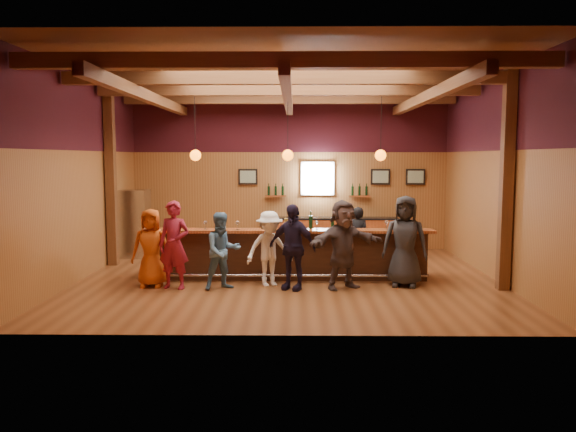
# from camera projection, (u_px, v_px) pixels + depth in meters

# --- Properties ---
(room) EXTENTS (9.04, 9.00, 4.52)m
(room) POSITION_uv_depth(u_px,v_px,m) (288.00, 131.00, 12.10)
(room) COLOR brown
(room) RESTS_ON ground
(bar_counter) EXTENTS (6.30, 1.07, 1.11)m
(bar_counter) POSITION_uv_depth(u_px,v_px,m) (289.00, 254.00, 12.48)
(bar_counter) COLOR black
(bar_counter) RESTS_ON ground
(back_bar_cabinet) EXTENTS (4.00, 0.52, 0.95)m
(back_bar_cabinet) POSITION_uv_depth(u_px,v_px,m) (332.00, 234.00, 16.01)
(back_bar_cabinet) COLOR brown
(back_bar_cabinet) RESTS_ON ground
(window) EXTENTS (0.95, 0.09, 0.95)m
(window) POSITION_uv_depth(u_px,v_px,m) (318.00, 179.00, 16.08)
(window) COLOR silver
(window) RESTS_ON room
(framed_pictures) EXTENTS (5.35, 0.05, 0.45)m
(framed_pictures) POSITION_uv_depth(u_px,v_px,m) (348.00, 177.00, 16.05)
(framed_pictures) COLOR black
(framed_pictures) RESTS_ON room
(wine_shelves) EXTENTS (3.00, 0.18, 0.30)m
(wine_shelves) POSITION_uv_depth(u_px,v_px,m) (318.00, 194.00, 16.06)
(wine_shelves) COLOR brown
(wine_shelves) RESTS_ON room
(pendant_lights) EXTENTS (4.24, 0.24, 1.37)m
(pendant_lights) POSITION_uv_depth(u_px,v_px,m) (288.00, 155.00, 12.10)
(pendant_lights) COLOR black
(pendant_lights) RESTS_ON room
(stainless_fridge) EXTENTS (0.70, 0.70, 1.80)m
(stainless_fridge) POSITION_uv_depth(u_px,v_px,m) (135.00, 224.00, 14.93)
(stainless_fridge) COLOR silver
(stainless_fridge) RESTS_ON ground
(customer_orange) EXTENTS (0.79, 0.51, 1.61)m
(customer_orange) POSITION_uv_depth(u_px,v_px,m) (151.00, 248.00, 11.51)
(customer_orange) COLOR #BF4D11
(customer_orange) RESTS_ON ground
(customer_redvest) EXTENTS (0.73, 0.57, 1.79)m
(customer_redvest) POSITION_uv_depth(u_px,v_px,m) (174.00, 245.00, 11.33)
(customer_redvest) COLOR maroon
(customer_redvest) RESTS_ON ground
(customer_denim) EXTENTS (0.94, 0.86, 1.56)m
(customer_denim) POSITION_uv_depth(u_px,v_px,m) (223.00, 251.00, 11.30)
(customer_denim) COLOR teal
(customer_denim) RESTS_ON ground
(customer_white) EXTENTS (1.15, 0.94, 1.56)m
(customer_white) POSITION_uv_depth(u_px,v_px,m) (269.00, 249.00, 11.57)
(customer_white) COLOR white
(customer_white) RESTS_ON ground
(customer_navy) EXTENTS (1.10, 0.82, 1.73)m
(customer_navy) POSITION_uv_depth(u_px,v_px,m) (292.00, 247.00, 11.26)
(customer_navy) COLOR #1E172F
(customer_navy) RESTS_ON ground
(customer_brown) EXTENTS (1.74, 1.23, 1.81)m
(customer_brown) POSITION_uv_depth(u_px,v_px,m) (343.00, 244.00, 11.33)
(customer_brown) COLOR #4E3F3E
(customer_brown) RESTS_ON ground
(customer_dark) EXTENTS (1.03, 0.80, 1.88)m
(customer_dark) POSITION_uv_depth(u_px,v_px,m) (405.00, 241.00, 11.54)
(customer_dark) COLOR #28282B
(customer_dark) RESTS_ON ground
(bartender) EXTENTS (0.63, 0.50, 1.50)m
(bartender) POSITION_uv_depth(u_px,v_px,m) (358.00, 238.00, 13.25)
(bartender) COLOR black
(bartender) RESTS_ON ground
(ice_bucket) EXTENTS (0.22, 0.22, 0.24)m
(ice_bucket) POSITION_uv_depth(u_px,v_px,m) (289.00, 224.00, 12.08)
(ice_bucket) COLOR brown
(ice_bucket) RESTS_ON bar_counter
(bottle_a) EXTENTS (0.08, 0.08, 0.38)m
(bottle_a) POSITION_uv_depth(u_px,v_px,m) (311.00, 222.00, 12.22)
(bottle_a) COLOR black
(bottle_a) RESTS_ON bar_counter
(bottle_b) EXTENTS (0.07, 0.07, 0.33)m
(bottle_b) POSITION_uv_depth(u_px,v_px,m) (332.00, 223.00, 12.12)
(bottle_b) COLOR black
(bottle_b) RESTS_ON bar_counter
(glass_a) EXTENTS (0.08, 0.08, 0.18)m
(glass_a) POSITION_uv_depth(u_px,v_px,m) (177.00, 224.00, 12.06)
(glass_a) COLOR silver
(glass_a) RESTS_ON bar_counter
(glass_b) EXTENTS (0.08, 0.08, 0.18)m
(glass_b) POSITION_uv_depth(u_px,v_px,m) (205.00, 223.00, 12.15)
(glass_b) COLOR silver
(glass_b) RESTS_ON bar_counter
(glass_c) EXTENTS (0.07, 0.07, 0.16)m
(glass_c) POSITION_uv_depth(u_px,v_px,m) (224.00, 224.00, 12.06)
(glass_c) COLOR silver
(glass_c) RESTS_ON bar_counter
(glass_d) EXTENTS (0.09, 0.09, 0.20)m
(glass_d) POSITION_uv_depth(u_px,v_px,m) (237.00, 223.00, 12.01)
(glass_d) COLOR silver
(glass_d) RESTS_ON bar_counter
(glass_e) EXTENTS (0.07, 0.07, 0.16)m
(glass_e) POSITION_uv_depth(u_px,v_px,m) (275.00, 224.00, 12.17)
(glass_e) COLOR silver
(glass_e) RESTS_ON bar_counter
(glass_f) EXTENTS (0.08, 0.08, 0.19)m
(glass_f) POSITION_uv_depth(u_px,v_px,m) (317.00, 223.00, 12.10)
(glass_f) COLOR silver
(glass_f) RESTS_ON bar_counter
(glass_g) EXTENTS (0.08, 0.08, 0.18)m
(glass_g) POSITION_uv_depth(u_px,v_px,m) (341.00, 224.00, 12.06)
(glass_g) COLOR silver
(glass_g) RESTS_ON bar_counter
(glass_h) EXTENTS (0.09, 0.09, 0.20)m
(glass_h) POSITION_uv_depth(u_px,v_px,m) (386.00, 223.00, 12.09)
(glass_h) COLOR silver
(glass_h) RESTS_ON bar_counter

